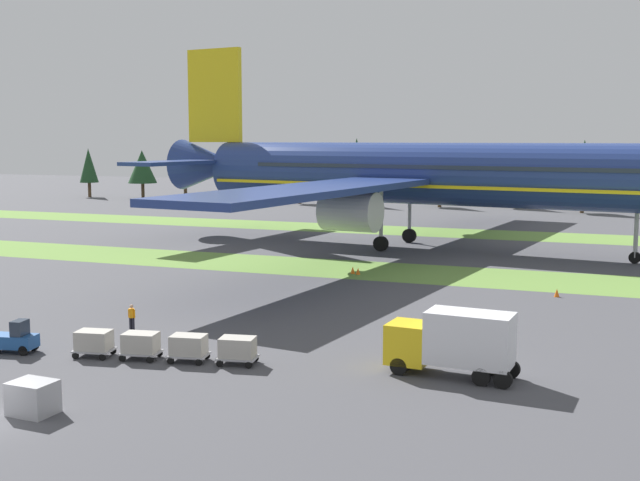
% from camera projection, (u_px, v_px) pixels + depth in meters
% --- Properties ---
extents(grass_strip_near, '(320.00, 10.73, 0.01)m').
position_uv_depth(grass_strip_near, '(330.00, 268.00, 78.03)').
color(grass_strip_near, olive).
rests_on(grass_strip_near, ground).
extents(grass_strip_far, '(320.00, 10.73, 0.01)m').
position_uv_depth(grass_strip_far, '(413.00, 231.00, 109.08)').
color(grass_strip_far, olive).
rests_on(grass_strip_far, ground).
extents(airliner, '(67.44, 83.36, 24.27)m').
position_uv_depth(airliner, '(416.00, 173.00, 91.21)').
color(airliner, navy).
rests_on(airliner, ground).
extents(baggage_tug, '(2.79, 1.74, 1.97)m').
position_uv_depth(baggage_tug, '(15.00, 339.00, 47.07)').
color(baggage_tug, '#1E4C8E').
rests_on(baggage_tug, ground).
extents(cargo_dolly_lead, '(2.43, 1.87, 1.55)m').
position_uv_depth(cargo_dolly_lead, '(94.00, 341.00, 46.14)').
color(cargo_dolly_lead, '#A3A3A8').
rests_on(cargo_dolly_lead, ground).
extents(cargo_dolly_second, '(2.43, 1.87, 1.55)m').
position_uv_depth(cargo_dolly_second, '(141.00, 344.00, 45.62)').
color(cargo_dolly_second, '#A3A3A8').
rests_on(cargo_dolly_second, ground).
extents(cargo_dolly_third, '(2.43, 1.87, 1.55)m').
position_uv_depth(cargo_dolly_third, '(189.00, 346.00, 45.09)').
color(cargo_dolly_third, '#A3A3A8').
rests_on(cargo_dolly_third, ground).
extents(cargo_dolly_fourth, '(2.43, 1.87, 1.55)m').
position_uv_depth(cargo_dolly_fourth, '(238.00, 348.00, 44.57)').
color(cargo_dolly_fourth, '#A3A3A8').
rests_on(cargo_dolly_fourth, ground).
extents(catering_truck, '(7.11, 2.83, 3.58)m').
position_uv_depth(catering_truck, '(453.00, 341.00, 42.19)').
color(catering_truck, yellow).
rests_on(catering_truck, ground).
extents(ground_crew_marshaller, '(0.36, 0.53, 1.74)m').
position_uv_depth(ground_crew_marshaller, '(408.00, 353.00, 43.48)').
color(ground_crew_marshaller, black).
rests_on(ground_crew_marshaller, ground).
extents(ground_crew_loader, '(0.56, 0.36, 1.74)m').
position_uv_depth(ground_crew_loader, '(132.00, 316.00, 52.53)').
color(ground_crew_loader, black).
rests_on(ground_crew_loader, ground).
extents(uld_container_3, '(2.08, 1.70, 1.55)m').
position_uv_depth(uld_container_3, '(33.00, 398.00, 36.52)').
color(uld_container_3, '#A3A3A8').
rests_on(uld_container_3, ground).
extents(taxiway_marker_0, '(0.44, 0.44, 0.65)m').
position_uv_depth(taxiway_marker_0, '(353.00, 270.00, 74.77)').
color(taxiway_marker_0, orange).
rests_on(taxiway_marker_0, ground).
extents(taxiway_marker_1, '(0.44, 0.44, 0.67)m').
position_uv_depth(taxiway_marker_1, '(557.00, 293.00, 63.69)').
color(taxiway_marker_1, orange).
rests_on(taxiway_marker_1, ground).
extents(taxiway_marker_2, '(0.44, 0.44, 0.64)m').
position_uv_depth(taxiway_marker_2, '(358.00, 271.00, 74.21)').
color(taxiway_marker_2, orange).
rests_on(taxiway_marker_2, ground).
extents(distant_tree_line, '(170.97, 11.35, 12.85)m').
position_uv_depth(distant_tree_line, '(473.00, 170.00, 144.18)').
color(distant_tree_line, '#4C3823').
rests_on(distant_tree_line, ground).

